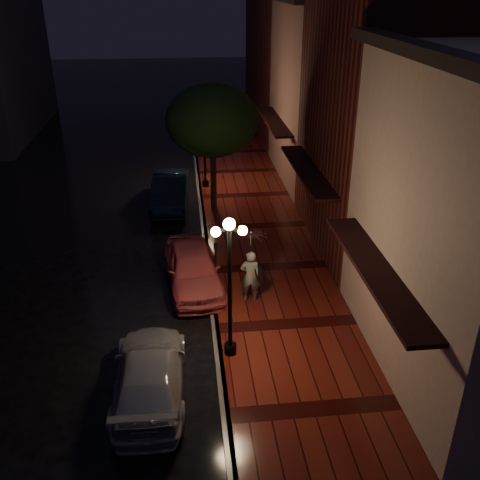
# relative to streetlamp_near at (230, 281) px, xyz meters

# --- Properties ---
(ground) EXTENTS (120.00, 120.00, 0.00)m
(ground) POSITION_rel_streetlamp_near_xyz_m (-0.35, 5.00, -2.60)
(ground) COLOR black
(ground) RESTS_ON ground
(sidewalk) EXTENTS (4.50, 60.00, 0.15)m
(sidewalk) POSITION_rel_streetlamp_near_xyz_m (1.90, 5.00, -2.53)
(sidewalk) COLOR #4A110D
(sidewalk) RESTS_ON ground
(curb) EXTENTS (0.25, 60.00, 0.15)m
(curb) POSITION_rel_streetlamp_near_xyz_m (-0.35, 5.00, -2.53)
(curb) COLOR #595451
(curb) RESTS_ON ground
(storefront_mid) EXTENTS (5.00, 8.00, 11.00)m
(storefront_mid) POSITION_rel_streetlamp_near_xyz_m (6.65, 7.00, 2.90)
(storefront_mid) COLOR #511914
(storefront_mid) RESTS_ON ground
(storefront_far) EXTENTS (5.00, 8.00, 9.00)m
(storefront_far) POSITION_rel_streetlamp_near_xyz_m (6.65, 15.00, 1.90)
(storefront_far) COLOR #8C5951
(storefront_far) RESTS_ON ground
(storefront_extra) EXTENTS (5.00, 12.00, 10.00)m
(storefront_extra) POSITION_rel_streetlamp_near_xyz_m (6.65, 25.00, 2.40)
(storefront_extra) COLOR #511914
(storefront_extra) RESTS_ON ground
(streetlamp_near) EXTENTS (0.96, 0.36, 4.31)m
(streetlamp_near) POSITION_rel_streetlamp_near_xyz_m (0.00, 0.00, 0.00)
(streetlamp_near) COLOR black
(streetlamp_near) RESTS_ON sidewalk
(streetlamp_far) EXTENTS (0.96, 0.36, 4.31)m
(streetlamp_far) POSITION_rel_streetlamp_near_xyz_m (0.00, 14.00, 0.00)
(streetlamp_far) COLOR black
(streetlamp_far) RESTS_ON sidewalk
(street_tree) EXTENTS (4.16, 4.16, 5.80)m
(street_tree) POSITION_rel_streetlamp_near_xyz_m (0.26, 10.99, 1.64)
(street_tree) COLOR black
(street_tree) RESTS_ON sidewalk
(pink_car) EXTENTS (2.26, 4.65, 1.53)m
(pink_car) POSITION_rel_streetlamp_near_xyz_m (-0.95, 4.13, -1.84)
(pink_car) COLOR #E75F62
(pink_car) RESTS_ON ground
(navy_car) EXTENTS (1.92, 4.80, 1.55)m
(navy_car) POSITION_rel_streetlamp_near_xyz_m (-1.81, 11.86, -1.82)
(navy_car) COLOR black
(navy_car) RESTS_ON ground
(silver_car) EXTENTS (1.92, 4.63, 1.34)m
(silver_car) POSITION_rel_streetlamp_near_xyz_m (-2.26, -1.32, -1.93)
(silver_car) COLOR #A1A0A8
(silver_car) RESTS_ON ground
(woman_with_umbrella) EXTENTS (1.08, 1.10, 2.60)m
(woman_with_umbrella) POSITION_rel_streetlamp_near_xyz_m (0.94, 2.78, -0.73)
(woman_with_umbrella) COLOR silver
(woman_with_umbrella) RESTS_ON sidewalk
(parking_meter) EXTENTS (0.15, 0.14, 1.40)m
(parking_meter) POSITION_rel_streetlamp_near_xyz_m (-0.10, 4.48, -1.60)
(parking_meter) COLOR black
(parking_meter) RESTS_ON sidewalk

